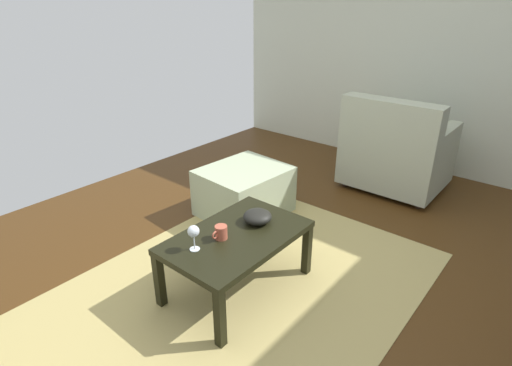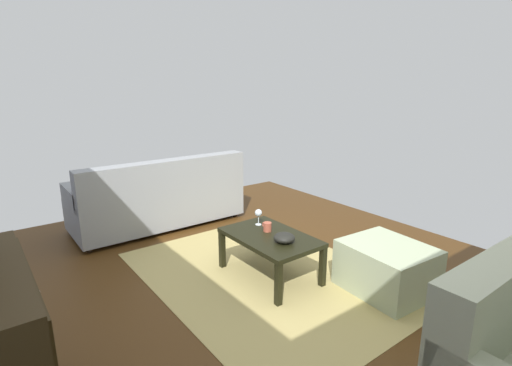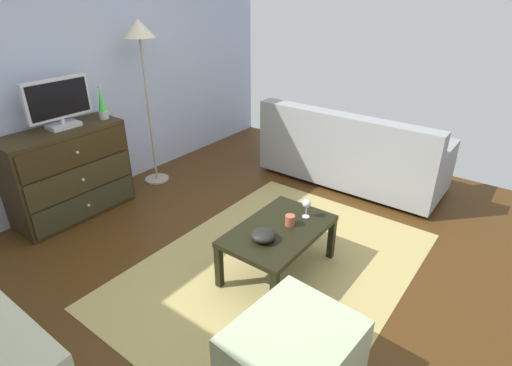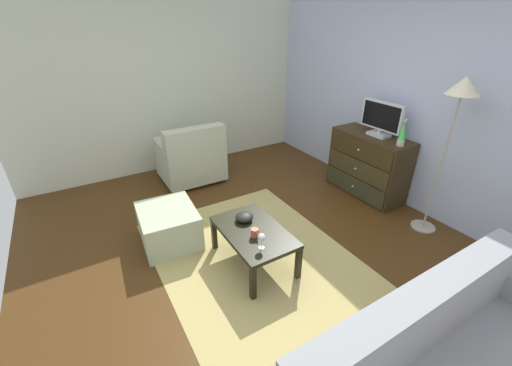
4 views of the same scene
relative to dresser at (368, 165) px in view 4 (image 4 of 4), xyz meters
The scene contains 14 objects.
ground_plane 1.99m from the dresser, 81.74° to the right, with size 5.90×4.94×0.05m, color #472B10.
wall_accent_rear 1.03m from the dresser, 48.22° to the left, with size 5.90×0.12×2.78m, color #AAB6D5.
wall_plain_left 3.24m from the dresser, 141.76° to the right, with size 0.12×4.94×2.78m, color beige.
area_rug 2.21m from the dresser, 77.27° to the right, with size 2.60×1.90×0.01m, color tan.
dresser is the anchor object (origin of this frame).
tv 0.68m from the dresser, 20.36° to the left, with size 0.61×0.18×0.46m.
lava_lamp 0.75m from the dresser, ahead, with size 0.09×0.09×0.33m.
coffee_table 2.20m from the dresser, 77.81° to the right, with size 0.90×0.57×0.41m.
wine_glass 2.35m from the dresser, 71.62° to the right, with size 0.07×0.07×0.16m.
mug 2.26m from the dresser, 75.69° to the right, with size 0.11×0.08×0.08m.
bowl_decorative 2.16m from the dresser, 82.91° to the right, with size 0.19×0.19×0.08m, color black.
armchair 2.61m from the dresser, 129.83° to the right, with size 0.80×0.90×0.92m.
ottoman 2.82m from the dresser, 96.85° to the right, with size 0.70×0.60×0.42m, color #ADBA95.
standing_lamp 1.48m from the dresser, ahead, with size 0.32×0.32×1.79m.
Camera 4 is at (2.42, -1.54, 2.28)m, focal length 22.23 mm.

